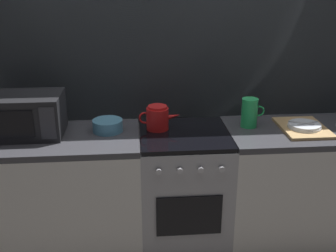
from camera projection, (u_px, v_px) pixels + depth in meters
ground_plane at (183, 245)px, 3.07m from camera, size 8.00×8.00×0.00m
back_wall at (179, 77)px, 2.94m from camera, size 3.60×0.05×2.40m
counter_left at (53, 198)px, 2.83m from camera, size 1.20×0.60×0.90m
stove_unit at (183, 192)px, 2.91m from camera, size 0.60×0.63×0.90m
counter_right at (307, 186)px, 2.98m from camera, size 1.20×0.60×0.90m
microwave at (26, 115)px, 2.67m from camera, size 0.46×0.35×0.27m
kettle at (158, 118)px, 2.78m from camera, size 0.28×0.15×0.17m
mixing_bowl at (108, 126)px, 2.76m from camera, size 0.20×0.20×0.08m
pitcher at (250, 113)px, 2.82m from camera, size 0.16×0.11×0.20m
dish_pile at (303, 127)px, 2.79m from camera, size 0.30×0.40×0.06m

